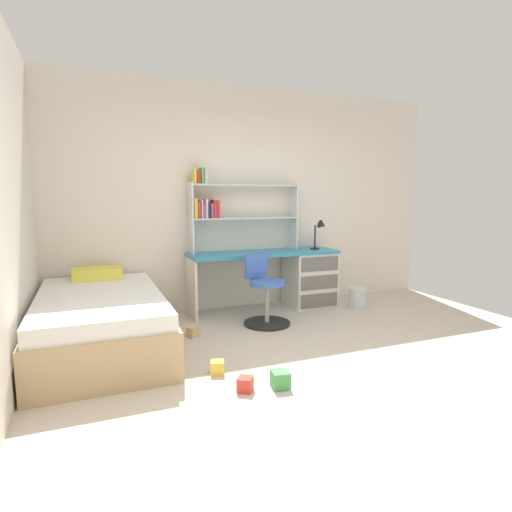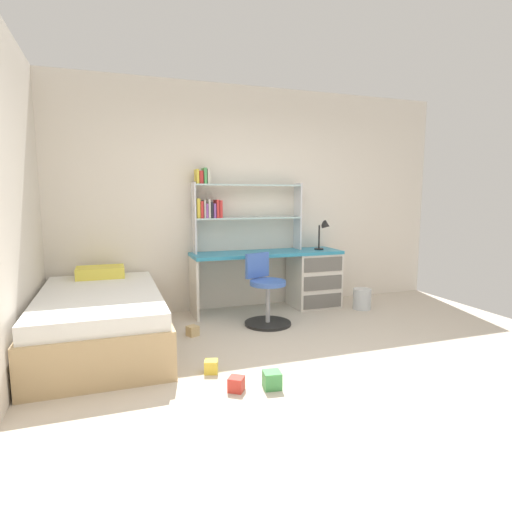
# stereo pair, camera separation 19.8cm
# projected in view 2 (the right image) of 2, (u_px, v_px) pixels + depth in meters

# --- Properties ---
(ground_plane) EXTENTS (5.61, 5.65, 0.02)m
(ground_plane) POSITION_uv_depth(u_px,v_px,m) (330.00, 378.00, 3.32)
(ground_plane) COLOR beige
(room_shell) EXTENTS (5.61, 5.65, 2.78)m
(room_shell) POSITION_uv_depth(u_px,v_px,m) (158.00, 200.00, 3.84)
(room_shell) COLOR silver
(room_shell) RESTS_ON ground_plane
(desk) EXTENTS (1.89, 0.53, 0.74)m
(desk) POSITION_uv_depth(u_px,v_px,m) (303.00, 276.00, 5.40)
(desk) COLOR teal
(desk) RESTS_ON ground_plane
(bookshelf_hutch) EXTENTS (1.38, 0.22, 1.02)m
(bookshelf_hutch) POSITION_uv_depth(u_px,v_px,m) (232.00, 205.00, 5.12)
(bookshelf_hutch) COLOR silver
(bookshelf_hutch) RESTS_ON desk
(desk_lamp) EXTENTS (0.20, 0.17, 0.38)m
(desk_lamp) POSITION_uv_depth(u_px,v_px,m) (325.00, 230.00, 5.37)
(desk_lamp) COLOR black
(desk_lamp) RESTS_ON desk
(swivel_chair) EXTENTS (0.52, 0.52, 0.79)m
(swivel_chair) POSITION_uv_depth(u_px,v_px,m) (266.00, 297.00, 4.66)
(swivel_chair) COLOR black
(swivel_chair) RESTS_ON ground_plane
(bed_platform) EXTENTS (1.13, 1.99, 0.66)m
(bed_platform) POSITION_uv_depth(u_px,v_px,m) (101.00, 319.00, 3.95)
(bed_platform) COLOR tan
(bed_platform) RESTS_ON ground_plane
(waste_bin) EXTENTS (0.23, 0.23, 0.26)m
(waste_bin) POSITION_uv_depth(u_px,v_px,m) (362.00, 299.00, 5.32)
(waste_bin) COLOR silver
(waste_bin) RESTS_ON ground_plane
(toy_block_natural_0) EXTENTS (0.14, 0.14, 0.10)m
(toy_block_natural_0) POSITION_uv_depth(u_px,v_px,m) (193.00, 331.00, 4.30)
(toy_block_natural_0) COLOR tan
(toy_block_natural_0) RESTS_ON ground_plane
(toy_block_yellow_1) EXTENTS (0.13, 0.13, 0.11)m
(toy_block_yellow_1) POSITION_uv_depth(u_px,v_px,m) (211.00, 367.00, 3.39)
(toy_block_yellow_1) COLOR gold
(toy_block_yellow_1) RESTS_ON ground_plane
(toy_block_red_2) EXTENTS (0.15, 0.15, 0.11)m
(toy_block_red_2) POSITION_uv_depth(u_px,v_px,m) (236.00, 384.00, 3.07)
(toy_block_red_2) COLOR red
(toy_block_red_2) RESTS_ON ground_plane
(toy_block_green_3) EXTENTS (0.14, 0.14, 0.13)m
(toy_block_green_3) POSITION_uv_depth(u_px,v_px,m) (272.00, 380.00, 3.12)
(toy_block_green_3) COLOR #479E51
(toy_block_green_3) RESTS_ON ground_plane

